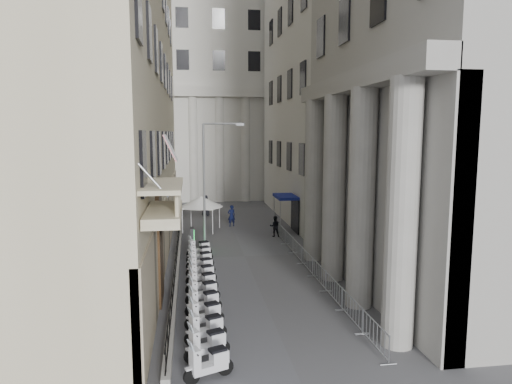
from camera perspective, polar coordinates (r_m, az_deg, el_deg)
far_building at (r=58.05m, az=-4.98°, el=14.35°), size 22.00×10.00×30.00m
iron_fence at (r=28.69m, az=-9.81°, el=-8.89°), size 0.30×28.00×1.40m
blue_awning at (r=37.20m, az=3.69°, el=-5.01°), size 1.60×3.00×3.00m
flag at (r=16.61m, az=-9.94°, el=-21.56°), size 1.00×1.40×8.20m
scooter_0 at (r=16.21m, az=-5.82°, el=-22.28°), size 1.51×1.04×1.50m
scooter_1 at (r=17.40m, az=-6.03°, el=-20.07°), size 1.51×1.04×1.50m
scooter_2 at (r=18.62m, az=-6.20°, el=-18.14°), size 1.51×1.04×1.50m
scooter_3 at (r=19.85m, az=-6.35°, el=-16.45°), size 1.51×1.04×1.50m
scooter_4 at (r=21.10m, az=-6.48°, el=-14.96°), size 1.51×1.04×1.50m
scooter_5 at (r=22.36m, az=-6.60°, el=-13.63°), size 1.51×1.04×1.50m
scooter_6 at (r=23.63m, az=-6.70°, el=-12.45°), size 1.51×1.04×1.50m
scooter_7 at (r=24.91m, az=-6.79°, el=-11.39°), size 1.51×1.04×1.50m
scooter_8 at (r=26.20m, az=-6.87°, el=-10.43°), size 1.51×1.04×1.50m
scooter_9 at (r=27.50m, az=-6.94°, el=-9.57°), size 1.51×1.04×1.50m
scooter_10 at (r=28.80m, az=-7.00°, el=-8.78°), size 1.51×1.04×1.50m
scooter_11 at (r=30.11m, az=-7.06°, el=-8.06°), size 1.51×1.04×1.50m
barrier_0 at (r=18.53m, az=14.62°, el=-18.48°), size 0.60×2.40×1.10m
barrier_1 at (r=20.64m, az=11.83°, el=-15.60°), size 0.60×2.40×1.10m
barrier_2 at (r=22.83m, az=9.63°, el=-13.24°), size 0.60×2.40×1.10m
barrier_3 at (r=25.08m, az=7.85°, el=-11.28°), size 0.60×2.40×1.10m
barrier_4 at (r=27.37m, az=6.38°, el=-9.64°), size 0.60×2.40×1.10m
barrier_5 at (r=29.70m, az=5.16°, el=-8.25°), size 0.60×2.40×1.10m
barrier_6 at (r=32.05m, az=4.12°, el=-7.06°), size 0.60×2.40×1.10m
barrier_7 at (r=34.42m, az=3.22°, el=-6.03°), size 0.60×2.40×1.10m
security_tent at (r=37.90m, az=-7.33°, el=-1.14°), size 3.53×3.53×2.87m
street_lamp at (r=30.83m, az=-5.88°, el=2.14°), size 2.79×0.76×8.66m
info_kiosk at (r=30.90m, az=-7.98°, el=-6.00°), size 0.27×0.81×1.72m
pedestrian_a at (r=39.22m, az=-3.08°, el=-2.98°), size 0.76×0.59×1.85m
pedestrian_b at (r=35.40m, az=2.37°, el=-4.31°), size 0.85×0.69×1.61m
pedestrian_c at (r=44.28m, az=-6.32°, el=-1.69°), size 1.07×0.78×2.02m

